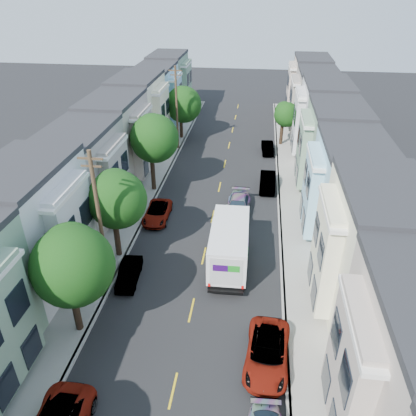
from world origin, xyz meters
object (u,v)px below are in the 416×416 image
parked_left_d (157,213)px  parked_right_d (268,148)px  tree_b (71,266)px  tree_c (116,200)px  tree_far_r (286,115)px  tree_d (153,139)px  fedex_truck (229,244)px  parked_right_c (267,182)px  parked_left_c (129,274)px  utility_pole_far (177,109)px  lead_sedan (238,206)px  tree_e (183,105)px  utility_pole_near (100,221)px  parked_right_b (267,353)px

parked_left_d → parked_right_d: 19.71m
tree_b → tree_c: (-0.00, 7.74, 0.02)m
tree_c → tree_far_r: (13.20, 25.87, -1.06)m
tree_d → fedex_truck: tree_d is taller
parked_right_c → tree_c: bearing=-129.7°
parked_left_c → parked_right_c: parked_right_c is taller
utility_pole_far → parked_left_d: size_ratio=2.19×
lead_sedan → parked_right_c: 6.01m
parked_left_c → lead_sedan: bearing=51.2°
tree_c → lead_sedan: bearing=42.3°
tree_e → utility_pole_near: utility_pole_near is taller
parked_left_c → parked_left_d: bearing=85.2°
tree_c → parked_left_d: size_ratio=1.58×
utility_pole_far → parked_right_d: size_ratio=2.61×
tree_e → fedex_truck: 28.21m
tree_d → tree_e: 15.42m
tree_e → lead_sedan: tree_e is taller
tree_far_r → parked_right_c: tree_far_r is taller
tree_d → fedex_truck: bearing=-53.9°
tree_c → parked_left_c: tree_c is taller
tree_e → tree_d: bearing=-90.0°
tree_d → parked_right_b: bearing=-60.8°
parked_right_c → parked_right_d: parked_right_c is taller
parked_right_d → utility_pole_near: bearing=-117.0°
parked_left_d → parked_left_c: bearing=-91.7°
parked_right_d → tree_d: bearing=-137.9°
tree_c → parked_right_b: bearing=-38.0°
parked_left_c → parked_right_c: bearing=53.6°
lead_sedan → parked_left_c: lead_sedan is taller
tree_b → tree_far_r: bearing=68.6°
tree_b → parked_right_c: tree_b is taller
parked_left_c → parked_left_d: parked_left_d is taller
utility_pole_near → tree_c: bearing=90.0°
tree_b → fedex_truck: 11.71m
tree_b → tree_d: bearing=90.0°
tree_c → parked_right_d: tree_c is taller
tree_e → parked_right_d: (11.20, -3.82, -3.91)m
lead_sedan → parked_right_c: size_ratio=1.11×
tree_d → tree_e: (0.00, 15.39, -0.99)m
tree_c → utility_pole_near: utility_pole_near is taller
tree_d → parked_left_d: size_ratio=1.73×
tree_b → parked_left_c: (1.40, 4.93, -4.38)m
utility_pole_far → tree_e: bearing=90.0°
tree_d → parked_right_b: 23.47m
utility_pole_far → parked_left_d: utility_pole_far is taller
parked_left_d → tree_c: bearing=-105.4°
parked_left_c → parked_right_d: bearing=64.3°
tree_far_r → utility_pole_far: 13.60m
parked_left_c → parked_right_b: (9.80, -5.93, 0.10)m
lead_sedan → fedex_truck: bearing=-88.9°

